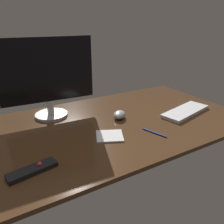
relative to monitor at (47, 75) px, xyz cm
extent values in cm
cube|color=#4C301C|center=(31.51, -25.24, -25.31)|extent=(140.00, 84.00, 2.00)
cylinder|color=#B8B8B8|center=(0.00, 0.00, -23.52)|extent=(18.61, 18.61, 1.58)
cylinder|color=#B8B8B8|center=(0.00, 0.00, -18.66)|extent=(3.82, 3.82, 8.14)
cube|color=black|center=(0.00, 0.00, 2.81)|extent=(51.68, 6.58, 34.79)
cube|color=white|center=(71.84, -36.04, -23.39)|extent=(36.54, 19.76, 1.85)
ellipsoid|color=#999EA5|center=(33.07, -22.47, -22.33)|extent=(11.53, 11.85, 3.96)
cube|color=black|center=(-21.51, -48.51, -23.42)|extent=(19.09, 8.41, 1.79)
sphere|color=red|center=(-18.54, -48.01, -22.19)|extent=(1.90, 1.90, 1.90)
cube|color=white|center=(17.10, -39.06, -23.97)|extent=(16.61, 16.19, 0.69)
cylinder|color=blue|center=(38.04, -47.30, -23.94)|extent=(4.98, 13.23, 0.75)
camera|label=1|loc=(-31.20, -124.21, 29.22)|focal=36.60mm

